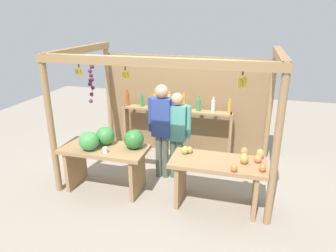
% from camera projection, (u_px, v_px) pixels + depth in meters
% --- Properties ---
extents(ground_plane, '(12.00, 12.00, 0.00)m').
position_uv_depth(ground_plane, '(171.00, 174.00, 5.55)').
color(ground_plane, gray).
rests_on(ground_plane, ground).
extents(market_stall, '(3.40, 2.13, 2.21)m').
position_uv_depth(market_stall, '(177.00, 98.00, 5.53)').
color(market_stall, '#99754C').
rests_on(market_stall, ground).
extents(fruit_counter_left, '(1.38, 0.67, 1.04)m').
position_uv_depth(fruit_counter_left, '(107.00, 150.00, 4.85)').
color(fruit_counter_left, '#99754C').
rests_on(fruit_counter_left, ground).
extents(fruit_counter_right, '(1.38, 0.67, 0.90)m').
position_uv_depth(fruit_counter_right, '(219.00, 172.00, 4.45)').
color(fruit_counter_right, '#99754C').
rests_on(fruit_counter_right, ground).
extents(bottle_shelf_unit, '(2.18, 0.22, 1.36)m').
position_uv_depth(bottle_shelf_unit, '(176.00, 118.00, 5.99)').
color(bottle_shelf_unit, '#99754C').
rests_on(bottle_shelf_unit, ground).
extents(vendor_man, '(0.48, 0.23, 1.67)m').
position_uv_depth(vendor_man, '(162.00, 123.00, 5.12)').
color(vendor_man, '#505A4D').
rests_on(vendor_man, ground).
extents(vendor_woman, '(0.48, 0.21, 1.54)m').
position_uv_depth(vendor_woman, '(177.00, 129.00, 5.13)').
color(vendor_woman, '#485D47').
rests_on(vendor_woman, ground).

